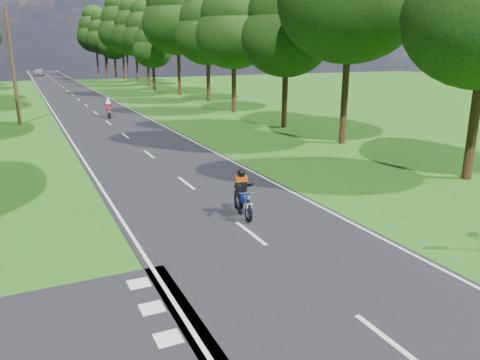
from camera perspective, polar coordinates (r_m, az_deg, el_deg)
ground at (r=12.60m, az=5.39°, el=-9.64°), size 160.00×160.00×0.00m
main_road at (r=60.29m, az=-19.74°, el=9.74°), size 7.00×140.00×0.02m
road_markings at (r=58.42m, az=-19.68°, el=9.60°), size 7.40×140.00×0.01m
treeline at (r=70.26m, az=-20.08°, el=17.20°), size 40.00×115.35×14.78m
telegraph_pole at (r=37.78m, az=-25.94°, el=12.23°), size 1.20×0.26×8.00m
rider_near_blue at (r=15.54m, az=0.35°, el=-1.52°), size 0.93×1.89×1.50m
rider_far_red at (r=39.34m, az=-15.74°, el=8.44°), size 0.83×1.86×1.50m
distant_car at (r=104.69m, az=-23.30°, el=11.98°), size 2.55×4.53×1.46m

